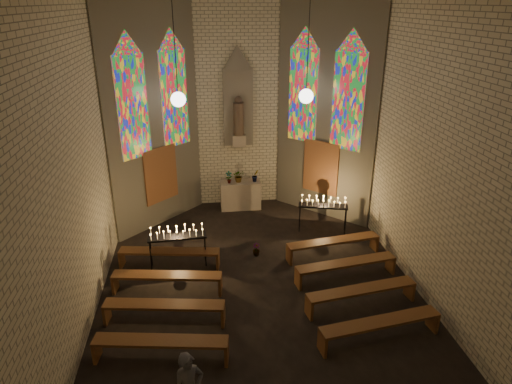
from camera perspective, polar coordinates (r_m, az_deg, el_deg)
floor at (r=11.66m, az=0.71°, el=-13.21°), size 12.00×12.00×0.00m
room at (r=13.15m, az=-1.26°, el=9.01°), size 8.22×12.43×7.00m
altar at (r=16.15m, az=-1.95°, el=-0.35°), size 1.40×0.60×1.00m
flower_vase_left at (r=15.77m, az=-3.41°, el=1.85°), size 0.24×0.17×0.43m
flower_vase_center at (r=15.87m, az=-2.16°, el=2.03°), size 0.41×0.36×0.44m
flower_vase_right at (r=15.90m, az=-0.10°, el=2.06°), size 0.29×0.27×0.43m
aisle_flower_pot at (r=13.34m, az=0.02°, el=-7.19°), size 0.24×0.24×0.37m
votive_stand_left at (r=12.63m, az=-9.86°, el=-5.20°), size 1.60×0.45×1.16m
votive_stand_right at (r=14.48m, az=8.41°, el=-1.43°), size 1.58×0.75×1.13m
pew_left_0 at (r=12.89m, az=-10.80°, el=-7.54°), size 2.78×0.81×0.53m
pew_right_0 at (r=13.36m, az=9.64°, el=-6.28°), size 2.78×0.81×0.53m
pew_left_1 at (r=11.87m, az=-11.08°, el=-10.46°), size 2.78×0.81×0.53m
pew_right_1 at (r=12.38m, az=11.20°, el=-8.95°), size 2.78×0.81×0.53m
pew_left_2 at (r=10.89m, az=-11.41°, el=-13.92°), size 2.78×0.81×0.53m
pew_right_2 at (r=11.45m, az=13.05°, el=-12.05°), size 2.78×0.81×0.53m
pew_left_3 at (r=9.96m, az=-11.83°, el=-18.04°), size 2.78×0.81×0.53m
pew_right_3 at (r=10.56m, az=15.28°, el=-15.68°), size 2.78×0.81×0.53m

